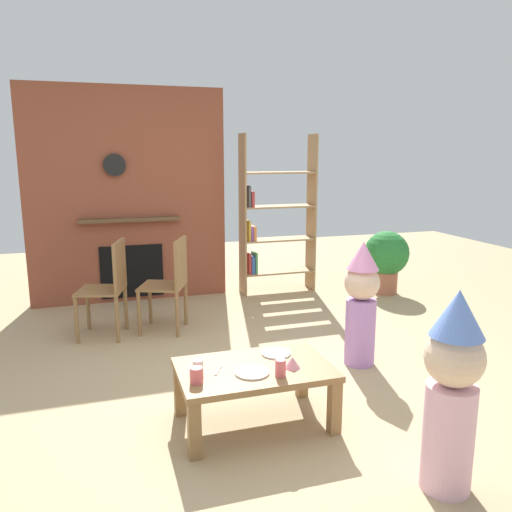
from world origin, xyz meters
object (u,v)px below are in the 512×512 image
paper_cup_near_right (280,368)px  dining_chair_left (110,283)px  bookshelf (273,222)px  child_in_pink (361,300)px  coffee_table (254,376)px  paper_cup_center (198,368)px  paper_plate_rear (276,353)px  dining_chair_middle (172,279)px  potted_plant_tall (386,257)px  paper_plate_front (252,372)px  paper_cup_near_left (196,375)px  child_with_cone_hat (452,387)px  birthday_cake_slice (292,363)px

paper_cup_near_right → dining_chair_left: 2.26m
bookshelf → child_in_pink: (-0.05, -2.28, -0.33)m
bookshelf → coffee_table: bookshelf is taller
paper_cup_center → paper_plate_rear: (0.55, 0.18, -0.04)m
child_in_pink → dining_chair_middle: 1.81m
bookshelf → potted_plant_tall: (1.29, -0.47, -0.41)m
paper_plate_front → child_in_pink: size_ratio=0.21×
dining_chair_left → paper_cup_near_left: bearing=116.8°
child_with_cone_hat → paper_cup_center: bearing=12.1°
paper_plate_rear → bookshelf: bearing=71.2°
paper_cup_near_right → birthday_cake_slice: (0.11, 0.09, -0.02)m
bookshelf → paper_cup_center: (-1.49, -2.94, -0.43)m
coffee_table → paper_plate_rear: (0.20, 0.15, 0.07)m
dining_chair_left → paper_cup_center: bearing=118.1°
paper_cup_center → child_in_pink: child_in_pink is taller
paper_cup_near_left → child_in_pink: size_ratio=0.09×
bookshelf → dining_chair_left: size_ratio=2.11×
coffee_table → dining_chair_left: (-0.79, 1.90, 0.19)m
paper_cup_near_left → paper_plate_front: bearing=4.5°
paper_cup_center → potted_plant_tall: 3.72m
paper_cup_center → child_in_pink: size_ratio=0.10×
coffee_table → paper_cup_center: 0.38m
paper_cup_near_right → birthday_cake_slice: bearing=38.4°
dining_chair_left → potted_plant_tall: 3.27m
paper_plate_front → dining_chair_middle: dining_chair_middle is taller
paper_plate_rear → potted_plant_tall: 3.20m
paper_cup_near_right → child_in_pink: bearing=39.6°
coffee_table → paper_cup_center: bearing=-175.6°
bookshelf → paper_plate_front: 3.26m
paper_cup_near_left → paper_plate_rear: size_ratio=0.48×
dining_chair_middle → child_with_cone_hat: bearing=131.7°
coffee_table → child_with_cone_hat: child_with_cone_hat is taller
paper_cup_near_right → dining_chair_left: size_ratio=0.11×
paper_plate_rear → child_with_cone_hat: size_ratio=0.18×
coffee_table → paper_cup_center: size_ratio=9.38×
bookshelf → paper_plate_front: bookshelf is taller
bookshelf → potted_plant_tall: bookshelf is taller
dining_chair_middle → potted_plant_tall: size_ratio=1.18×
paper_cup_near_right → dining_chair_left: dining_chair_left is taller
child_with_cone_hat → dining_chair_left: (-1.53, 2.79, -0.04)m
paper_cup_near_right → child_with_cone_hat: size_ratio=0.10×
dining_chair_left → paper_plate_rear: bearing=134.9°
paper_cup_near_left → paper_cup_center: paper_cup_center is taller
bookshelf → potted_plant_tall: 1.44m
bookshelf → paper_cup_near_left: (-1.52, -3.03, -0.43)m
paper_cup_center → paper_cup_near_left: bearing=-107.2°
dining_chair_left → bookshelf: bearing=-136.9°
paper_plate_rear → dining_chair_left: dining_chair_left is taller
paper_cup_center → potted_plant_tall: size_ratio=0.13×
bookshelf → dining_chair_left: (-1.93, -1.02, -0.35)m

